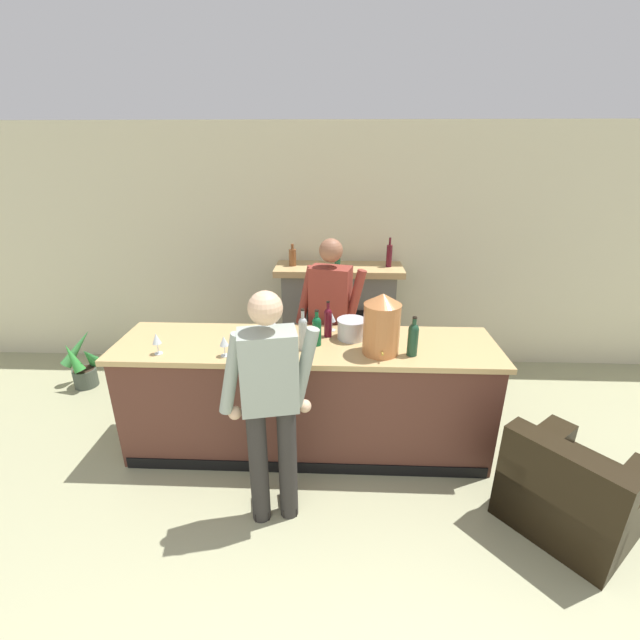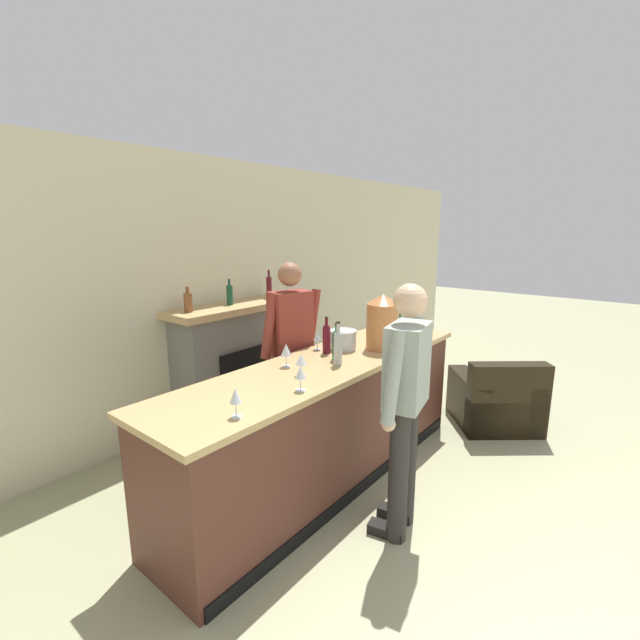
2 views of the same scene
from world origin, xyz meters
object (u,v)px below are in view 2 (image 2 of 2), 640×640
(wine_bottle_riesling_slim, at_px, (326,337))
(wine_glass_front_right, at_px, (317,337))
(wine_glass_back_row, at_px, (286,350))
(ice_bucket_steel, at_px, (343,340))
(fireplace_stone, at_px, (233,362))
(armchair_black, at_px, (496,403))
(wine_glass_by_dispenser, at_px, (300,374))
(person_bartender, at_px, (291,349))
(wine_bottle_cabernet_heavy, at_px, (338,346))
(person_customer, at_px, (405,401))
(wine_glass_mid_counter, at_px, (235,397))
(wine_glass_near_bucket, at_px, (301,360))
(wine_bottle_burgundy_dark, at_px, (399,329))
(wine_bottle_chardonnay_pale, at_px, (337,343))
(copper_dispenser, at_px, (382,322))

(wine_bottle_riesling_slim, relative_size, wine_glass_front_right, 1.93)
(wine_glass_back_row, bearing_deg, ice_bucket_steel, -3.71)
(ice_bucket_steel, bearing_deg, fireplace_stone, 94.40)
(armchair_black, height_order, wine_glass_by_dispenser, wine_glass_by_dispenser)
(ice_bucket_steel, bearing_deg, person_bartender, 112.22)
(wine_bottle_riesling_slim, bearing_deg, wine_glass_by_dispenser, -152.80)
(wine_glass_front_right, bearing_deg, armchair_black, -32.34)
(armchair_black, height_order, ice_bucket_steel, ice_bucket_steel)
(wine_glass_back_row, distance_m, wine_glass_by_dispenser, 0.51)
(fireplace_stone, relative_size, wine_glass_by_dispenser, 9.62)
(fireplace_stone, bearing_deg, wine_bottle_cabernet_heavy, -99.80)
(person_customer, distance_m, wine_glass_mid_counter, 1.10)
(wine_glass_near_bucket, bearing_deg, wine_bottle_burgundy_dark, -5.34)
(ice_bucket_steel, height_order, wine_bottle_chardonnay_pale, wine_bottle_chardonnay_pale)
(fireplace_stone, distance_m, person_bartender, 0.98)
(person_customer, bearing_deg, person_bartender, 74.89)
(wine_bottle_cabernet_heavy, relative_size, wine_glass_near_bucket, 2.13)
(person_customer, distance_m, wine_bottle_chardonnay_pale, 0.83)
(wine_bottle_chardonnay_pale, bearing_deg, wine_bottle_burgundy_dark, -11.49)
(copper_dispenser, height_order, wine_bottle_chardonnay_pale, copper_dispenser)
(wine_bottle_burgundy_dark, xyz_separation_m, wine_bottle_riesling_slim, (-0.65, 0.32, -0.00))
(wine_bottle_burgundy_dark, bearing_deg, person_bartender, 130.79)
(person_customer, height_order, wine_glass_front_right, person_customer)
(copper_dispenser, height_order, wine_glass_front_right, copper_dispenser)
(wine_glass_back_row, bearing_deg, wine_bottle_burgundy_dark, -16.55)
(wine_bottle_chardonnay_pale, height_order, wine_glass_by_dispenser, wine_bottle_chardonnay_pale)
(fireplace_stone, relative_size, ice_bucket_steel, 6.57)
(wine_glass_near_bucket, relative_size, wine_glass_mid_counter, 0.93)
(person_customer, relative_size, wine_bottle_chardonnay_pale, 5.73)
(armchair_black, relative_size, wine_bottle_chardonnay_pale, 3.62)
(wine_bottle_riesling_slim, height_order, wine_glass_near_bucket, wine_bottle_riesling_slim)
(wine_bottle_burgundy_dark, relative_size, wine_glass_mid_counter, 1.84)
(wine_bottle_cabernet_heavy, height_order, wine_glass_front_right, wine_bottle_cabernet_heavy)
(person_customer, height_order, wine_bottle_burgundy_dark, person_customer)
(wine_bottle_burgundy_dark, distance_m, wine_glass_back_row, 1.17)
(person_bartender, relative_size, wine_bottle_burgundy_dark, 5.59)
(wine_bottle_burgundy_dark, distance_m, wine_bottle_chardonnay_pale, 0.75)
(wine_glass_mid_counter, bearing_deg, wine_bottle_cabernet_heavy, 6.28)
(person_customer, bearing_deg, wine_bottle_riesling_slim, 69.24)
(armchair_black, bearing_deg, wine_bottle_burgundy_dark, 149.85)
(fireplace_stone, bearing_deg, copper_dispenser, -78.83)
(wine_glass_near_bucket, bearing_deg, wine_glass_front_right, 29.70)
(person_customer, distance_m, wine_glass_front_right, 1.13)
(fireplace_stone, bearing_deg, wine_glass_front_right, -92.73)
(wine_glass_back_row, bearing_deg, wine_glass_front_right, 12.46)
(armchair_black, height_order, wine_glass_back_row, wine_glass_back_row)
(wine_glass_back_row, relative_size, wine_glass_front_right, 1.12)
(copper_dispenser, distance_m, wine_bottle_riesling_slim, 0.51)
(wine_bottle_burgundy_dark, bearing_deg, copper_dispenser, 172.57)
(person_bartender, bearing_deg, wine_glass_front_right, -86.17)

